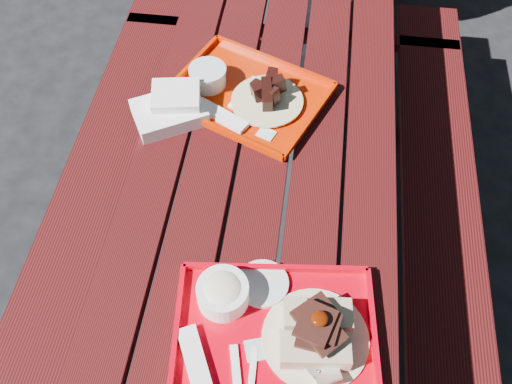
{
  "coord_description": "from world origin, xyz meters",
  "views": [
    {
      "loc": [
        0.11,
        -0.99,
        2.0
      ],
      "look_at": [
        0.0,
        -0.15,
        0.82
      ],
      "focal_mm": 40.0,
      "sensor_mm": 36.0,
      "label": 1
    }
  ],
  "objects": [
    {
      "name": "near_tray",
      "position": [
        0.09,
        -0.48,
        0.78
      ],
      "size": [
        0.49,
        0.4,
        0.14
      ],
      "color": "red",
      "rests_on": "picnic_table_near"
    },
    {
      "name": "far_tray",
      "position": [
        -0.09,
        0.24,
        0.77
      ],
      "size": [
        0.54,
        0.49,
        0.07
      ],
      "color": "red",
      "rests_on": "picnic_table_near"
    },
    {
      "name": "picnic_table_near",
      "position": [
        -0.0,
        0.0,
        0.56
      ],
      "size": [
        1.41,
        2.4,
        0.75
      ],
      "color": "#450D0D",
      "rests_on": "ground"
    },
    {
      "name": "white_cloth",
      "position": [
        -0.29,
        0.14,
        0.79
      ],
      "size": [
        0.25,
        0.23,
        0.08
      ],
      "color": "white",
      "rests_on": "picnic_table_near"
    },
    {
      "name": "ground",
      "position": [
        0.0,
        0.0,
        0.0
      ],
      "size": [
        60.0,
        60.0,
        0.0
      ],
      "primitive_type": "plane",
      "color": "black",
      "rests_on": "ground"
    }
  ]
}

